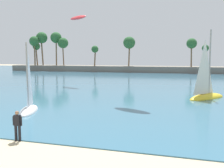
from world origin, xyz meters
TOP-DOWN VIEW (x-y plane):
  - sea at (0.00, 60.90)m, footprint 220.00×104.16m
  - palm_headland at (-1.97, 73.02)m, footprint 100.16×6.27m
  - person_at_waterline at (-3.13, 8.81)m, footprint 0.55×0.22m
  - sailboat_near_shore at (7.58, 26.70)m, footprint 4.67×5.32m
  - sailboat_mid_bay at (-6.95, 15.51)m, footprint 2.76×4.34m
  - kite_aloft_drifting_left at (-11.49, 36.12)m, footprint 3.89×2.87m

SIDE VIEW (x-z plane):
  - sea at x=0.00m, z-range 0.00..0.06m
  - sailboat_mid_bay at x=-6.95m, z-range -2.42..3.64m
  - sailboat_near_shore at x=7.58m, z-range -3.19..4.74m
  - person_at_waterline at x=-3.13m, z-range 0.06..1.73m
  - palm_headland at x=-1.97m, z-range -3.01..9.72m
  - kite_aloft_drifting_left at x=-11.49m, z-range 10.26..11.28m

